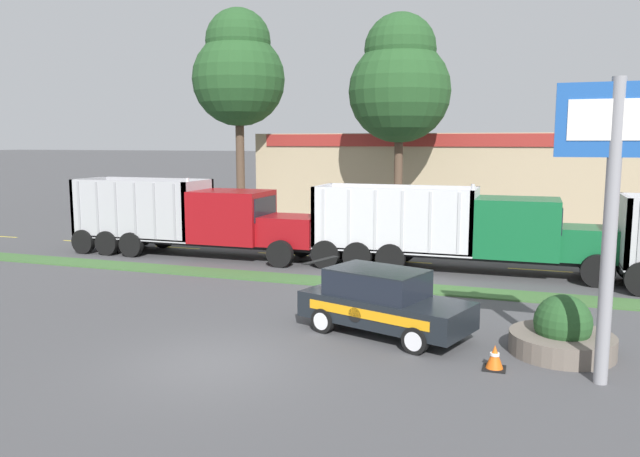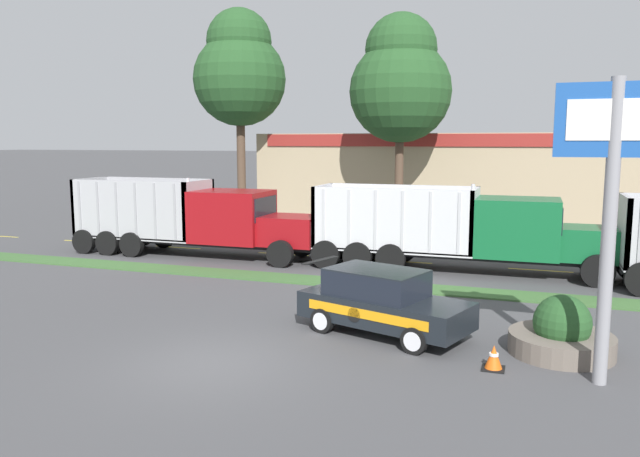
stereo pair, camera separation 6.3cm
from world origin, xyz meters
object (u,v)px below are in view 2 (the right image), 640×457
(dump_truck_mid, at_px, (212,221))
(stone_planter, at_px, (562,334))
(dump_truck_trail, at_px, (486,233))
(store_sign_post, at_px, (613,174))
(traffic_cone, at_px, (494,358))
(rally_car, at_px, (382,301))

(dump_truck_mid, bearing_deg, stone_planter, -31.58)
(dump_truck_trail, bearing_deg, store_sign_post, -73.57)
(dump_truck_trail, height_order, traffic_cone, dump_truck_trail)
(stone_planter, bearing_deg, dump_truck_trail, 105.24)
(dump_truck_mid, xyz_separation_m, traffic_cone, (12.47, -10.10, -1.27))
(stone_planter, bearing_deg, traffic_cone, -132.71)
(rally_car, height_order, stone_planter, rally_car)
(stone_planter, bearing_deg, dump_truck_mid, 148.42)
(dump_truck_trail, bearing_deg, rally_car, -102.62)
(dump_truck_trail, height_order, store_sign_post, store_sign_post)
(dump_truck_trail, bearing_deg, dump_truck_mid, -178.51)
(stone_planter, distance_m, traffic_cone, 2.13)
(store_sign_post, xyz_separation_m, traffic_cone, (-2.13, 0.12, -4.06))
(dump_truck_mid, height_order, stone_planter, dump_truck_mid)
(rally_car, xyz_separation_m, store_sign_post, (5.05, -1.81, 3.46))
(traffic_cone, bearing_deg, stone_planter, 47.29)
(dump_truck_trail, distance_m, store_sign_post, 11.32)
(stone_planter, height_order, traffic_cone, stone_planter)
(rally_car, relative_size, traffic_cone, 8.72)
(dump_truck_mid, relative_size, store_sign_post, 1.82)
(dump_truck_trail, xyz_separation_m, rally_car, (-1.95, -8.70, -0.66))
(dump_truck_mid, height_order, rally_car, dump_truck_mid)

